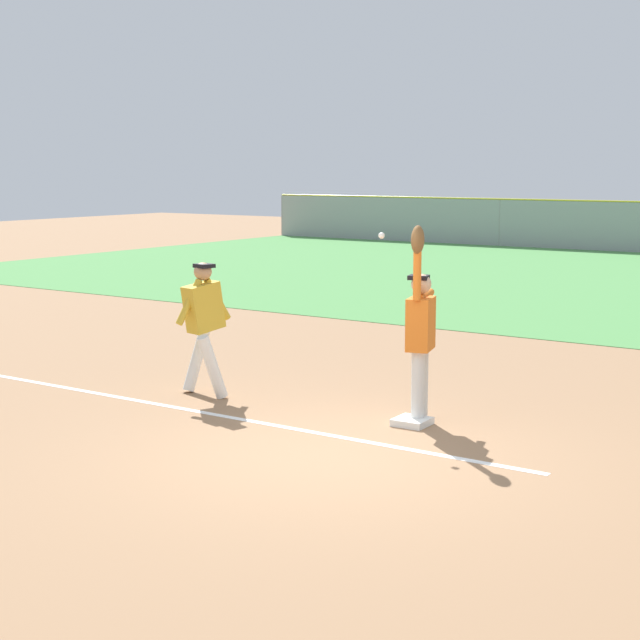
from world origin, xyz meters
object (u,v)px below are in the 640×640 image
object	(u,v)px
first_base	(412,422)
baseball	(382,236)
fielder	(420,327)
runner	(204,319)

from	to	relation	value
first_base	baseball	bearing A→B (deg)	171.07
fielder	runner	size ratio (longest dim) A/B	1.33
fielder	baseball	world-z (taller)	fielder
first_base	baseball	xyz separation A→B (m)	(-0.47, 0.07, 2.10)
first_base	runner	size ratio (longest dim) A/B	0.22
fielder	baseball	bearing A→B (deg)	-7.95
baseball	runner	bearing A→B (deg)	-173.99
runner	baseball	distance (m)	2.73
first_base	fielder	distance (m)	1.09
first_base	runner	bearing A→B (deg)	-176.38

